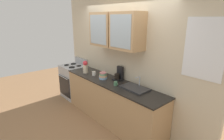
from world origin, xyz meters
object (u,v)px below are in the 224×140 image
bowl_stack (103,76)px  cup_near_sink (116,84)px  coffee_maker (119,75)px  stove_range (74,81)px  vase (85,67)px  cup_near_bowls (94,74)px  sink_faucet (135,88)px

bowl_stack → cup_near_sink: bowl_stack is taller
coffee_maker → stove_range: bearing=-173.4°
vase → coffee_maker: 0.93m
vase → coffee_maker: (0.88, 0.28, -0.04)m
coffee_maker → cup_near_bowls: bearing=-157.5°
cup_near_sink → cup_near_bowls: cup_near_bowls is taller
cup_near_sink → vase: bearing=-179.9°
bowl_stack → vase: vase is taller
cup_near_sink → bowl_stack: bearing=173.1°
cup_near_sink → cup_near_bowls: (-0.80, 0.04, 0.01)m
sink_faucet → coffee_maker: 0.60m
sink_faucet → cup_near_sink: 0.40m
cup_near_bowls → coffee_maker: (0.58, 0.24, 0.06)m
bowl_stack → cup_near_sink: (0.48, -0.06, -0.03)m
sink_faucet → bowl_stack: size_ratio=3.00×
cup_near_bowls → coffee_maker: bearing=22.5°
bowl_stack → vase: 0.63m
stove_range → cup_near_sink: size_ratio=10.33×
bowl_stack → vase: size_ratio=0.59×
vase → cup_near_sink: 1.10m
stove_range → bowl_stack: size_ratio=6.19×
cup_near_bowls → coffee_maker: coffee_maker is taller
stove_range → cup_near_bowls: size_ratio=8.95×
vase → bowl_stack: bearing=5.5°
vase → cup_near_bowls: bearing=7.3°
stove_range → cup_near_bowls: (1.10, -0.05, 0.50)m
bowl_stack → vase: bearing=-174.5°
vase → cup_near_sink: vase is taller
stove_range → coffee_maker: bearing=6.6°
sink_faucet → vase: vase is taller
stove_range → cup_near_sink: stove_range is taller
stove_range → coffee_maker: size_ratio=3.82×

